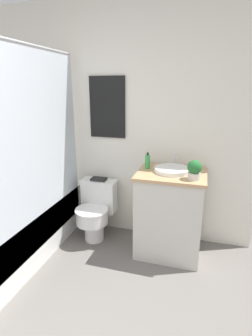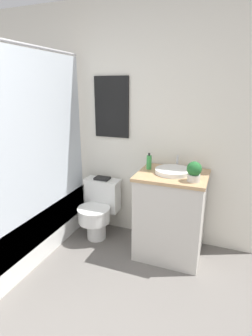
# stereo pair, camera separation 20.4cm
# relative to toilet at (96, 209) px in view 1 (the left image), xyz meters

# --- Properties ---
(wall_back) EXTENTS (3.10, 0.07, 2.50)m
(wall_back) POSITION_rel_toilet_xyz_m (0.10, 0.27, 0.91)
(wall_back) COLOR silver
(wall_back) RESTS_ON ground_plane
(shower_area) EXTENTS (0.65, 1.58, 1.98)m
(shower_area) POSITION_rel_toilet_xyz_m (-0.61, -0.54, -0.04)
(shower_area) COLOR white
(shower_area) RESTS_ON ground_plane
(toilet) EXTENTS (0.40, 0.49, 0.65)m
(toilet) POSITION_rel_toilet_xyz_m (0.00, 0.00, 0.00)
(toilet) COLOR white
(toilet) RESTS_ON ground_plane
(vanity) EXTENTS (0.65, 0.56, 0.86)m
(vanity) POSITION_rel_toilet_xyz_m (0.82, -0.04, 0.09)
(vanity) COLOR beige
(vanity) RESTS_ON ground_plane
(sink) EXTENTS (0.34, 0.38, 0.13)m
(sink) POSITION_rel_toilet_xyz_m (0.82, -0.02, 0.54)
(sink) COLOR white
(sink) RESTS_ON vanity
(soap_bottle) EXTENTS (0.05, 0.05, 0.16)m
(soap_bottle) POSITION_rel_toilet_xyz_m (0.57, 0.02, 0.59)
(soap_bottle) COLOR green
(soap_bottle) RESTS_ON vanity
(potted_plant) EXTENTS (0.13, 0.13, 0.18)m
(potted_plant) POSITION_rel_toilet_xyz_m (1.03, -0.19, 0.61)
(potted_plant) COLOR beige
(potted_plant) RESTS_ON vanity
(book_on_tank) EXTENTS (0.17, 0.11, 0.02)m
(book_on_tank) POSITION_rel_toilet_xyz_m (0.00, 0.11, 0.32)
(book_on_tank) COLOR black
(book_on_tank) RESTS_ON toilet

